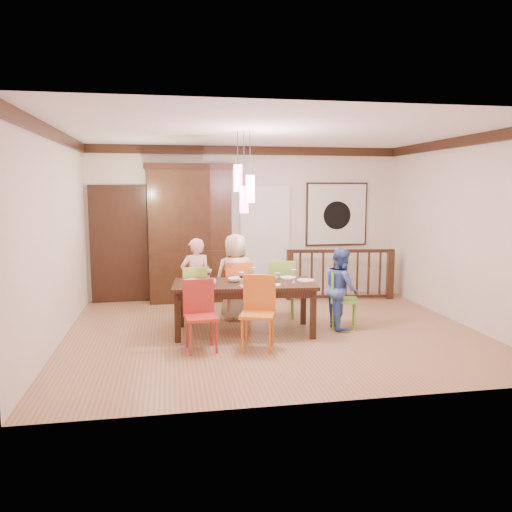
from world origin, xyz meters
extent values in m
plane|color=#916846|center=(0.00, 0.00, 0.00)|extent=(6.00, 6.00, 0.00)
plane|color=white|center=(0.00, 0.00, 2.90)|extent=(6.00, 6.00, 0.00)
plane|color=beige|center=(0.00, 2.50, 1.45)|extent=(6.00, 0.00, 6.00)
plane|color=beige|center=(-3.00, 0.00, 1.45)|extent=(0.00, 5.00, 5.00)
plane|color=beige|center=(3.00, 0.00, 1.45)|extent=(0.00, 5.00, 5.00)
cube|color=black|center=(-2.40, 2.45, 1.05)|extent=(1.04, 0.07, 2.24)
cube|color=silver|center=(0.35, 2.46, 1.05)|extent=(0.97, 0.05, 2.22)
cube|color=black|center=(1.80, 2.47, 1.60)|extent=(1.25, 0.04, 1.25)
cube|color=silver|center=(1.80, 2.44, 1.60)|extent=(1.18, 0.02, 1.18)
cylinder|color=black|center=(1.80, 2.43, 1.58)|extent=(0.56, 0.01, 0.56)
cube|color=#FF4C95|center=(-0.51, 0.08, 2.25)|extent=(0.11, 0.11, 0.38)
cylinder|color=black|center=(-0.51, 0.08, 2.67)|extent=(0.01, 0.01, 0.46)
cube|color=#FF4C95|center=(-0.35, -0.02, 2.10)|extent=(0.11, 0.11, 0.38)
cylinder|color=black|center=(-0.35, -0.02, 2.59)|extent=(0.01, 0.01, 0.61)
cube|color=#FF4C95|center=(-0.43, 0.03, 1.95)|extent=(0.11, 0.11, 0.38)
cylinder|color=black|center=(-0.43, 0.03, 2.52)|extent=(0.01, 0.01, 0.76)
cube|color=black|center=(-0.43, 0.03, 0.72)|extent=(2.12, 1.11, 0.05)
cube|color=black|center=(-1.37, 0.42, 0.35)|extent=(0.09, 0.09, 0.70)
cube|color=black|center=(0.52, 0.42, 0.35)|extent=(0.09, 0.09, 0.70)
cube|color=black|center=(-1.37, -0.35, 0.35)|extent=(0.09, 0.09, 0.70)
cube|color=black|center=(0.52, -0.35, 0.35)|extent=(0.09, 0.09, 0.70)
cube|color=black|center=(-0.43, 0.44, 0.65)|extent=(1.84, 0.20, 0.10)
cube|color=black|center=(-0.43, -0.37, 0.65)|extent=(1.84, 0.20, 0.10)
cube|color=#98D03F|center=(-1.11, 0.78, 0.44)|extent=(0.45, 0.45, 0.04)
cube|color=#98D03F|center=(-1.11, 0.78, 0.68)|extent=(0.41, 0.08, 0.45)
cylinder|color=#98D03F|center=(-1.28, 0.61, 0.21)|extent=(0.03, 0.03, 0.43)
cylinder|color=#98D03F|center=(-0.95, 0.61, 0.21)|extent=(0.03, 0.03, 0.43)
cylinder|color=#98D03F|center=(-1.28, 0.94, 0.21)|extent=(0.03, 0.03, 0.43)
cylinder|color=#98D03F|center=(-0.95, 0.94, 0.21)|extent=(0.03, 0.03, 0.43)
cube|color=orange|center=(-0.41, 0.84, 0.46)|extent=(0.44, 0.44, 0.04)
cube|color=orange|center=(-0.41, 0.84, 0.72)|extent=(0.43, 0.05, 0.47)
cylinder|color=orange|center=(-0.59, 0.67, 0.23)|extent=(0.04, 0.04, 0.45)
cylinder|color=orange|center=(-0.24, 0.67, 0.23)|extent=(0.04, 0.04, 0.45)
cylinder|color=orange|center=(-0.59, 1.01, 0.23)|extent=(0.04, 0.04, 0.45)
cylinder|color=orange|center=(-0.24, 1.01, 0.23)|extent=(0.04, 0.04, 0.45)
cube|color=#77B537|center=(0.31, 0.83, 0.47)|extent=(0.51, 0.51, 0.04)
cube|color=#77B537|center=(0.31, 0.83, 0.72)|extent=(0.43, 0.13, 0.48)
cylinder|color=#77B537|center=(0.14, 0.65, 0.23)|extent=(0.04, 0.04, 0.46)
cylinder|color=#77B537|center=(0.49, 0.65, 0.23)|extent=(0.04, 0.04, 0.46)
cylinder|color=#77B537|center=(0.14, 1.00, 0.23)|extent=(0.04, 0.04, 0.46)
cylinder|color=#77B537|center=(0.49, 1.00, 0.23)|extent=(0.04, 0.04, 0.46)
cube|color=#A52B21|center=(-1.10, -0.68, 0.44)|extent=(0.46, 0.46, 0.04)
cube|color=#A52B21|center=(-1.10, -0.68, 0.69)|extent=(0.42, 0.08, 0.45)
cylinder|color=#A52B21|center=(-1.27, -0.85, 0.22)|extent=(0.04, 0.04, 0.43)
cylinder|color=#A52B21|center=(-0.93, -0.85, 0.22)|extent=(0.04, 0.04, 0.43)
cylinder|color=#A52B21|center=(-1.27, -0.51, 0.22)|extent=(0.04, 0.04, 0.43)
cylinder|color=#A52B21|center=(-0.93, -0.51, 0.22)|extent=(0.04, 0.04, 0.43)
cube|color=#CD691F|center=(-0.37, -0.76, 0.47)|extent=(0.55, 0.55, 0.04)
cube|color=#CD691F|center=(-0.37, -0.76, 0.73)|extent=(0.43, 0.17, 0.48)
cylinder|color=#CD691F|center=(-0.55, -0.94, 0.23)|extent=(0.04, 0.04, 0.46)
cylinder|color=#CD691F|center=(-0.20, -0.94, 0.23)|extent=(0.04, 0.04, 0.46)
cylinder|color=#CD691F|center=(-0.55, -0.59, 0.23)|extent=(0.04, 0.04, 0.46)
cylinder|color=#CD691F|center=(-0.20, -0.59, 0.23)|extent=(0.04, 0.04, 0.46)
cube|color=#67B129|center=(1.10, 0.04, 0.43)|extent=(0.50, 0.50, 0.04)
cube|color=#67B129|center=(1.10, 0.04, 0.67)|extent=(0.15, 0.39, 0.44)
cylinder|color=#67B129|center=(0.94, -0.12, 0.21)|extent=(0.03, 0.03, 0.42)
cylinder|color=#67B129|center=(1.26, -0.12, 0.21)|extent=(0.03, 0.03, 0.42)
cylinder|color=#67B129|center=(0.94, 0.20, 0.21)|extent=(0.03, 0.03, 0.42)
cylinder|color=#67B129|center=(1.26, 0.20, 0.21)|extent=(0.03, 0.03, 0.42)
cube|color=black|center=(-1.10, 2.28, 0.49)|extent=(1.51, 0.44, 0.97)
cube|color=black|center=(-1.10, 2.30, 1.73)|extent=(1.51, 0.40, 1.51)
cube|color=black|center=(-1.10, 2.49, 1.73)|extent=(1.30, 0.02, 1.30)
cube|color=black|center=(-1.10, 2.30, 2.51)|extent=(1.62, 0.44, 0.10)
cube|color=black|center=(0.75, 1.95, 0.46)|extent=(0.13, 0.13, 0.92)
cube|color=black|center=(2.69, 1.95, 0.46)|extent=(0.13, 0.13, 0.92)
cube|color=black|center=(1.72, 1.95, 0.93)|extent=(2.05, 0.35, 0.06)
cube|color=black|center=(1.72, 1.95, 0.05)|extent=(1.93, 0.32, 0.05)
imported|color=#FFC2C4|center=(-1.08, 0.87, 0.66)|extent=(0.52, 0.37, 1.33)
imported|color=beige|center=(-0.45, 0.83, 0.70)|extent=(0.74, 0.53, 1.39)
imported|color=#3D5AAB|center=(1.05, 0.03, 0.61)|extent=(0.48, 0.61, 1.23)
imported|color=gold|center=(-0.14, -0.04, 0.79)|extent=(0.47, 0.47, 0.09)
imported|color=white|center=(-0.57, 0.10, 0.78)|extent=(0.20, 0.20, 0.06)
imported|color=silver|center=(-0.91, -0.13, 0.80)|extent=(0.15, 0.15, 0.09)
imported|color=silver|center=(0.11, 0.24, 0.80)|extent=(0.12, 0.12, 0.09)
cylinder|color=white|center=(-1.18, 0.28, 0.76)|extent=(0.26, 0.26, 0.01)
cylinder|color=white|center=(-0.46, 0.38, 0.76)|extent=(0.26, 0.26, 0.01)
cylinder|color=white|center=(0.29, 0.29, 0.76)|extent=(0.26, 0.26, 0.01)
cylinder|color=white|center=(-1.07, -0.29, 0.76)|extent=(0.26, 0.26, 0.01)
cylinder|color=white|center=(-0.08, -0.26, 0.76)|extent=(0.26, 0.26, 0.01)
cylinder|color=white|center=(0.49, 0.01, 0.76)|extent=(0.26, 0.26, 0.01)
cube|color=#D83359|center=(-0.44, -0.34, 0.76)|extent=(0.18, 0.14, 0.01)
camera|label=1|loc=(-1.49, -7.02, 2.10)|focal=35.00mm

